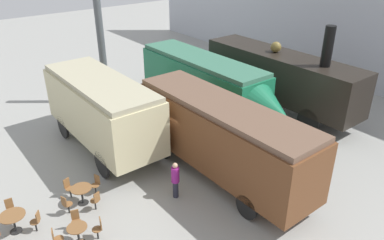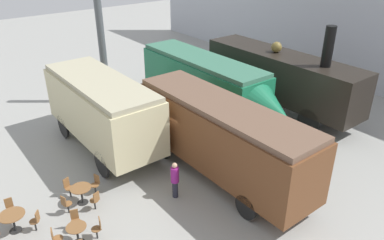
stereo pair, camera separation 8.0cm
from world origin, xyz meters
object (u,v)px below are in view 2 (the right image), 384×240
at_px(passenger_coach_vintage, 102,107).
at_px(cafe_table_far, 12,218).
at_px(cafe_table_mid, 77,231).
at_px(steam_locomotive, 281,75).
at_px(visitor_person, 175,179).
at_px(cafe_table_near, 81,191).
at_px(cafe_chair_0, 95,199).
at_px(streamlined_locomotive, 211,84).
at_px(passenger_coach_wooden, 222,134).

xyz_separation_m(passenger_coach_vintage, cafe_table_far, (3.50, -5.43, -1.62)).
distance_m(passenger_coach_vintage, cafe_table_mid, 6.94).
bearing_deg(cafe_table_far, passenger_coach_vintage, 122.81).
xyz_separation_m(steam_locomotive, visitor_person, (3.20, -10.20, -1.32)).
bearing_deg(steam_locomotive, cafe_table_near, -84.92).
bearing_deg(cafe_table_near, visitor_person, 58.09).
xyz_separation_m(steam_locomotive, cafe_table_near, (1.19, -13.43, -1.63)).
distance_m(steam_locomotive, cafe_chair_0, 13.42).
bearing_deg(cafe_table_near, passenger_coach_vintage, 141.39).
height_order(streamlined_locomotive, visitor_person, streamlined_locomotive).
bearing_deg(passenger_coach_vintage, steam_locomotive, 77.67).
xyz_separation_m(cafe_table_near, visitor_person, (2.01, 3.22, 0.31)).
distance_m(passenger_coach_vintage, visitor_person, 5.69).
bearing_deg(passenger_coach_wooden, cafe_table_mid, -89.50).
height_order(passenger_coach_vintage, visitor_person, passenger_coach_vintage).
xyz_separation_m(cafe_table_mid, cafe_chair_0, (-1.27, 1.29, -0.04)).
bearing_deg(cafe_chair_0, streamlined_locomotive, -86.56).
relative_size(cafe_table_mid, visitor_person, 0.45).
bearing_deg(cafe_table_mid, cafe_table_far, -141.81).
relative_size(streamlined_locomotive, cafe_table_mid, 14.79).
height_order(passenger_coach_wooden, visitor_person, passenger_coach_wooden).
height_order(cafe_table_far, visitor_person, visitor_person).
distance_m(streamlined_locomotive, cafe_table_near, 10.09).
bearing_deg(cafe_table_far, cafe_table_mid, 38.19).
xyz_separation_m(passenger_coach_wooden, visitor_person, (0.04, -2.55, -1.19)).
bearing_deg(cafe_chair_0, cafe_table_far, 56.17).
distance_m(streamlined_locomotive, passenger_coach_vintage, 6.71).
distance_m(cafe_table_far, visitor_person, 6.20).
bearing_deg(visitor_person, cafe_chair_0, -112.99).
height_order(steam_locomotive, passenger_coach_vintage, steam_locomotive).
relative_size(cafe_table_mid, cafe_chair_0, 0.86).
height_order(cafe_table_near, cafe_table_mid, cafe_table_near).
height_order(passenger_coach_vintage, cafe_chair_0, passenger_coach_vintage).
distance_m(steam_locomotive, cafe_table_far, 16.18).
distance_m(steam_locomotive, passenger_coach_vintage, 10.87).
bearing_deg(cafe_table_mid, visitor_person, 90.23).
xyz_separation_m(passenger_coach_wooden, cafe_chair_0, (-1.22, -5.51, -1.58)).
bearing_deg(cafe_table_near, cafe_table_far, -90.24).
height_order(passenger_coach_vintage, cafe_table_near, passenger_coach_vintage).
xyz_separation_m(passenger_coach_vintage, cafe_table_mid, (5.54, -3.83, -1.69)).
height_order(cafe_table_near, visitor_person, visitor_person).
bearing_deg(streamlined_locomotive, cafe_table_near, -72.02).
distance_m(steam_locomotive, streamlined_locomotive, 4.36).
bearing_deg(passenger_coach_vintage, cafe_chair_0, -30.85).
bearing_deg(cafe_table_far, visitor_person, 70.97).
bearing_deg(cafe_table_far, cafe_chair_0, 75.25).
bearing_deg(visitor_person, cafe_table_near, -121.91).
height_order(cafe_table_near, cafe_table_far, cafe_table_far).
relative_size(cafe_chair_0, visitor_person, 0.52).
relative_size(passenger_coach_vintage, visitor_person, 4.64).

